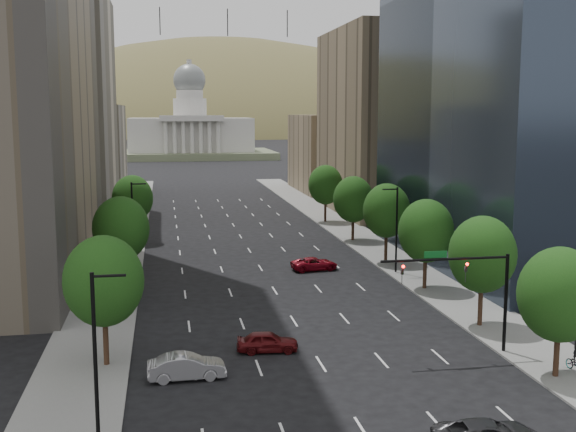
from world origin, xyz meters
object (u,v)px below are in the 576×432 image
traffic_signal (473,282)px  car_maroon (268,342)px  car_red_far (314,264)px  car_silver (187,367)px  capitol (190,134)px

traffic_signal → car_maroon: (-13.67, 3.05, -4.44)m
traffic_signal → car_red_far: traffic_signal is taller
car_silver → capitol: bearing=-4.7°
traffic_signal → capitol: 219.99m
car_maroon → car_red_far: 26.36m
traffic_signal → capitol: size_ratio=0.15×
traffic_signal → car_maroon: size_ratio=2.13×
capitol → car_silver: (-8.88, -220.89, -7.77)m
car_red_far → capitol: bearing=-6.3°
capitol → car_red_far: size_ratio=12.12×
car_maroon → car_red_far: size_ratio=0.87×
capitol → car_silver: capitol is taller
car_silver → traffic_signal: bearing=-88.9°
traffic_signal → car_maroon: 14.70m
traffic_signal → car_silver: size_ratio=1.87×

